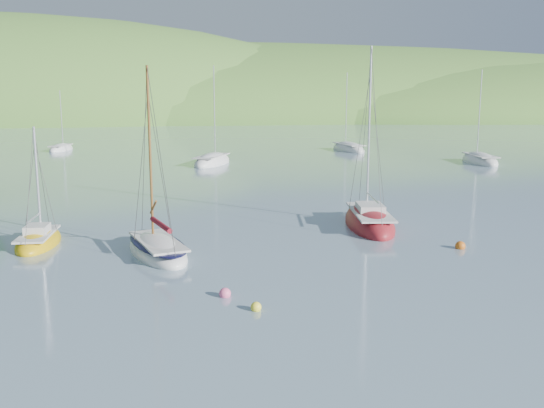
{
  "coord_description": "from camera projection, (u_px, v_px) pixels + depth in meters",
  "views": [
    {
      "loc": [
        -2.21,
        -20.17,
        7.46
      ],
      "look_at": [
        1.23,
        8.0,
        2.19
      ],
      "focal_mm": 40.0,
      "sensor_mm": 36.0,
      "label": 1
    }
  ],
  "objects": [
    {
      "name": "mooring_buoys",
      "position": [
        288.0,
        264.0,
        26.17
      ],
      "size": [
        20.81,
        11.19,
        0.49
      ],
      "color": "yellow",
      "rests_on": "ground"
    },
    {
      "name": "distant_sloop_b",
      "position": [
        348.0,
        149.0,
        77.55
      ],
      "size": [
        4.04,
        7.89,
        10.73
      ],
      "rotation": [
        0.0,
        0.0,
        0.19
      ],
      "color": "white",
      "rests_on": "ground"
    },
    {
      "name": "ground",
      "position": [
        265.0,
        307.0,
        21.31
      ],
      "size": [
        700.0,
        700.0,
        0.0
      ],
      "primitive_type": "plane",
      "color": "#718E9D",
      "rests_on": "ground"
    },
    {
      "name": "shoreline_hills",
      "position": [
        173.0,
        116.0,
        188.43
      ],
      "size": [
        690.0,
        135.0,
        56.0
      ],
      "color": "#3B6727",
      "rests_on": "ground"
    },
    {
      "name": "distant_sloop_d",
      "position": [
        480.0,
        161.0,
        64.25
      ],
      "size": [
        3.17,
        7.61,
        10.61
      ],
      "rotation": [
        0.0,
        0.0,
        -0.08
      ],
      "color": "white",
      "rests_on": "ground"
    },
    {
      "name": "daysailer_white",
      "position": [
        158.0,
        250.0,
        28.22
      ],
      "size": [
        4.04,
        6.42,
        9.28
      ],
      "rotation": [
        0.0,
        0.0,
        0.33
      ],
      "color": "white",
      "rests_on": "ground"
    },
    {
      "name": "sailboat_yellow",
      "position": [
        39.0,
        241.0,
        29.96
      ],
      "size": [
        1.9,
        4.78,
        6.35
      ],
      "rotation": [
        0.0,
        0.0,
        -0.0
      ],
      "color": "#CA9E0A",
      "rests_on": "ground"
    },
    {
      "name": "distant_sloop_c",
      "position": [
        61.0,
        149.0,
        77.89
      ],
      "size": [
        3.06,
        6.09,
        8.31
      ],
      "rotation": [
        0.0,
        0.0,
        -0.18
      ],
      "color": "white",
      "rests_on": "ground"
    },
    {
      "name": "distant_sloop_a",
      "position": [
        212.0,
        162.0,
        63.19
      ],
      "size": [
        5.34,
        8.18,
        11.02
      ],
      "rotation": [
        0.0,
        0.0,
        -0.37
      ],
      "color": "white",
      "rests_on": "ground"
    },
    {
      "name": "sloop_red",
      "position": [
        369.0,
        223.0,
        34.05
      ],
      "size": [
        3.21,
        7.51,
        10.8
      ],
      "rotation": [
        0.0,
        0.0,
        -0.1
      ],
      "color": "maroon",
      "rests_on": "ground"
    }
  ]
}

